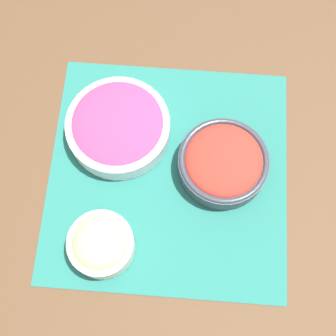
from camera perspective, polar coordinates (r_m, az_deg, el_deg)
ground_plane at (r=0.88m, az=-0.00°, el=-0.71°), size 3.00×3.00×0.00m
placemat at (r=0.87m, az=-0.00°, el=-0.67°), size 0.45×0.44×0.00m
tomato_bowl at (r=0.85m, az=6.74°, el=0.69°), size 0.16×0.16×0.06m
cucumber_bowl at (r=0.81m, az=-8.18°, el=-9.14°), size 0.11×0.11×0.07m
onion_bowl at (r=0.88m, az=-6.10°, el=5.12°), size 0.19×0.19×0.06m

